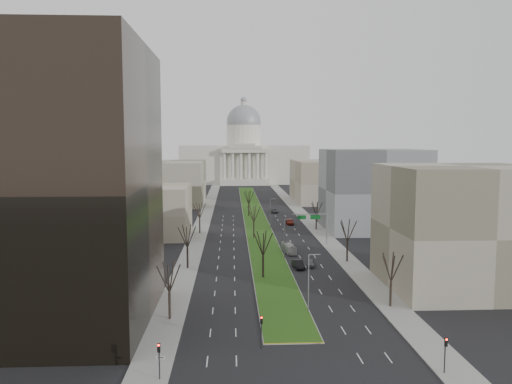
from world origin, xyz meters
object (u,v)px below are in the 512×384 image
object	(u,v)px
car_grey_near	(311,263)
car_grey_far	(274,211)
car_red	(290,222)
box_van	(289,248)
car_black	(298,264)

from	to	relation	value
car_grey_near	car_grey_far	xyz separation A→B (m)	(-0.90, 80.69, 0.01)
car_grey_near	car_red	world-z (taller)	car_red
car_red	box_van	world-z (taller)	box_van
car_red	box_van	size ratio (longest dim) A/B	0.71
car_grey_near	car_black	size ratio (longest dim) A/B	0.79
car_grey_near	car_black	xyz separation A→B (m)	(-2.84, -1.38, 0.15)
car_red	box_van	distance (m)	41.29
box_van	car_black	bearing A→B (deg)	-96.10
car_grey_near	car_red	xyz separation A→B (m)	(1.89, 54.20, 0.12)
car_black	car_grey_far	xyz separation A→B (m)	(1.93, 82.08, -0.14)
car_grey_far	box_van	bearing A→B (deg)	-97.41
car_grey_far	car_black	bearing A→B (deg)	-96.86
car_black	box_van	xyz separation A→B (m)	(-0.31, 14.60, 0.25)
car_grey_near	car_red	distance (m)	54.23
car_red	box_van	xyz separation A→B (m)	(-5.04, -40.98, 0.29)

